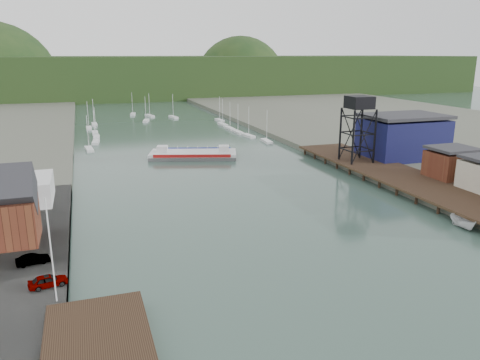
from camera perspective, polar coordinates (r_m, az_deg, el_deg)
ground at (r=56.91m, az=14.94°, el=-14.94°), size 600.00×600.00×0.00m
east_land at (r=172.71m, az=26.12°, el=4.29°), size 120.00×400.00×3.20m
west_quay at (r=67.26m, az=-27.09°, el=-10.51°), size 16.00×80.00×1.60m
west_stage at (r=48.71m, az=-16.84°, el=-19.46°), size 10.00×18.00×1.80m
east_pier at (r=110.82m, az=18.34°, el=0.75°), size 14.00×70.00×2.45m
flagpole at (r=54.59m, az=-22.04°, el=-8.02°), size 0.16×0.16×12.00m
lift_tower at (r=117.82m, az=14.33°, el=8.68°), size 6.50×6.50×16.00m
blue_shed at (r=129.23m, az=19.23°, el=4.99°), size 20.50×14.50×11.30m
marina_sailboats at (r=183.27m, az=-9.47°, el=6.30°), size 57.71×92.65×0.90m
distant_hills at (r=343.10m, az=-14.80°, el=11.76°), size 500.00×120.00×80.00m
chain_ferry at (r=130.44m, az=-5.72°, el=3.13°), size 25.34×15.94×3.40m
motorboat at (r=85.92m, az=25.51°, el=-4.70°), size 2.15×5.37×2.05m
car_west_a at (r=60.34m, az=-22.37°, el=-11.28°), size 4.64×2.58×1.49m
car_west_b at (r=67.03m, az=-23.93°, el=-8.83°), size 4.32×2.23×1.36m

